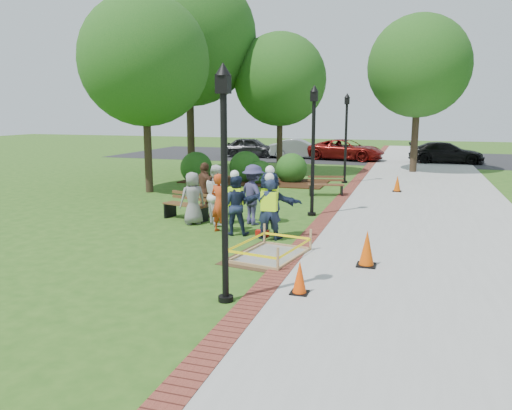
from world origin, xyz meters
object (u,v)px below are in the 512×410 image
(hivis_worker_c, at_px, (235,203))
(bench_near, at_px, (186,211))
(cone_front, at_px, (300,278))
(hivis_worker_a, at_px, (270,203))
(hivis_worker_b, at_px, (269,207))
(wet_concrete_pad, at_px, (270,247))
(lamp_near, at_px, (224,167))

(hivis_worker_c, bearing_deg, bench_near, 147.64)
(bench_near, height_order, cone_front, bench_near)
(cone_front, distance_m, hivis_worker_a, 4.35)
(hivis_worker_c, bearing_deg, cone_front, -55.39)
(hivis_worker_b, bearing_deg, cone_front, -65.64)
(hivis_worker_c, bearing_deg, hivis_worker_a, -4.12)
(hivis_worker_b, relative_size, hivis_worker_c, 1.00)
(wet_concrete_pad, relative_size, hivis_worker_b, 1.40)
(wet_concrete_pad, bearing_deg, cone_front, -61.32)
(hivis_worker_a, bearing_deg, hivis_worker_c, 175.88)
(lamp_near, distance_m, hivis_worker_a, 4.95)
(cone_front, bearing_deg, bench_near, 132.52)
(wet_concrete_pad, bearing_deg, hivis_worker_c, 130.93)
(wet_concrete_pad, relative_size, cone_front, 3.85)
(lamp_near, bearing_deg, bench_near, 121.24)
(cone_front, xyz_separation_m, lamp_near, (-1.22, -0.75, 2.16))
(bench_near, xyz_separation_m, hivis_worker_c, (2.18, -1.38, 0.64))
(bench_near, bearing_deg, wet_concrete_pad, -40.37)
(wet_concrete_pad, distance_m, cone_front, 2.53)
(cone_front, height_order, lamp_near, lamp_near)
(cone_front, distance_m, hivis_worker_b, 4.09)
(wet_concrete_pad, xyz_separation_m, lamp_near, (-0.00, -2.97, 2.25))
(wet_concrete_pad, relative_size, bench_near, 1.53)
(hivis_worker_b, xyz_separation_m, hivis_worker_c, (-1.10, 0.33, -0.00))
(cone_front, xyz_separation_m, hivis_worker_c, (-2.77, 4.01, 0.59))
(cone_front, relative_size, hivis_worker_a, 0.33)
(hivis_worker_a, height_order, hivis_worker_c, hivis_worker_a)
(bench_near, bearing_deg, hivis_worker_b, -27.50)
(cone_front, xyz_separation_m, hivis_worker_b, (-1.67, 3.69, 0.59))
(wet_concrete_pad, height_order, hivis_worker_b, hivis_worker_b)
(cone_front, relative_size, lamp_near, 0.16)
(wet_concrete_pad, xyz_separation_m, bench_near, (-3.73, 3.17, 0.04))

